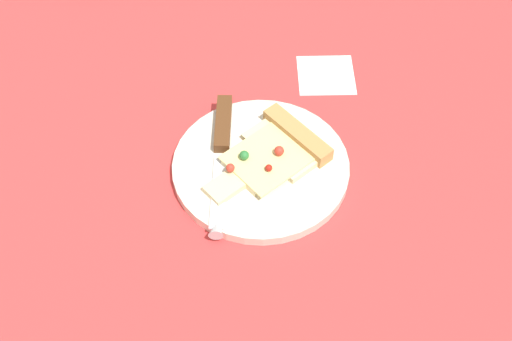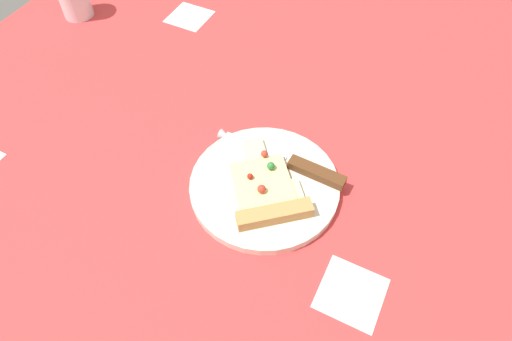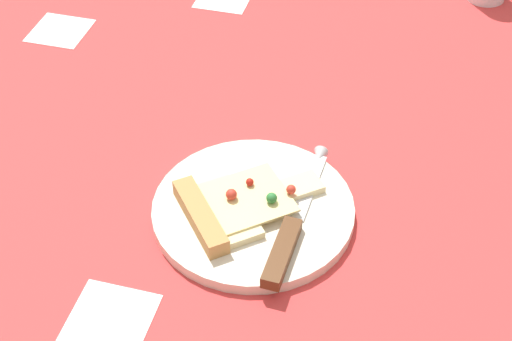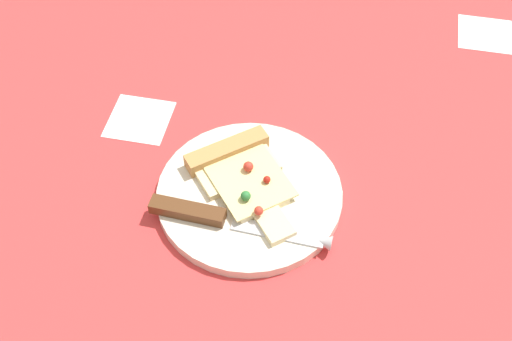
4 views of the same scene
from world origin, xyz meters
TOP-DOWN VIEW (x-y plane):
  - ground_plane at (-0.01, 0.01)cm, footprint 150.94×150.94cm
  - plate at (-8.26, 0.15)cm, footprint 25.01×25.01cm
  - pizza_slice at (-10.21, -1.48)cm, footprint 18.37×17.12cm
  - knife at (-2.74, -2.52)cm, footprint 3.17×24.07cm

SIDE VIEW (x-z plane):
  - ground_plane at x=-0.01cm, z-range -3.00..0.00cm
  - plate at x=-8.26cm, z-range 0.00..1.56cm
  - knife at x=-2.74cm, z-range 0.93..3.38cm
  - pizza_slice at x=-10.21cm, z-range 1.02..3.71cm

